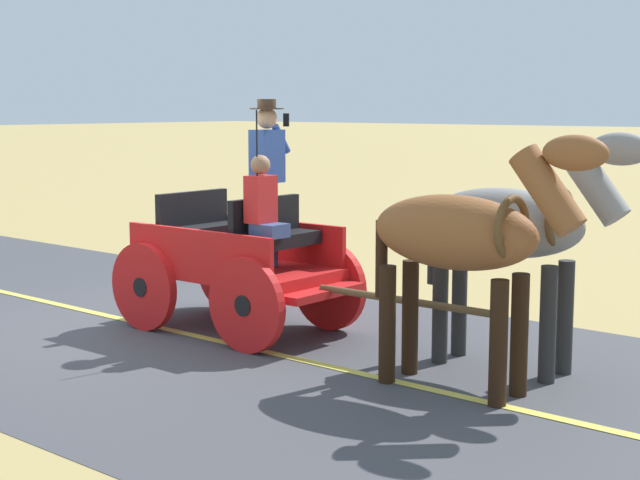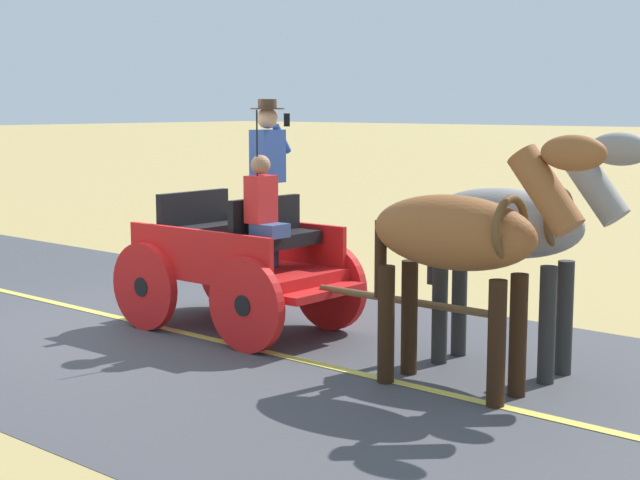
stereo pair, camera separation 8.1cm
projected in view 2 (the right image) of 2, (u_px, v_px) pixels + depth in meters
name	position (u px, v px, depth m)	size (l,w,h in m)	color
ground_plane	(148.00, 325.00, 10.78)	(200.00, 200.00, 0.00)	tan
road_surface	(148.00, 325.00, 10.78)	(6.00, 160.00, 0.01)	#424247
road_centre_stripe	(148.00, 324.00, 10.78)	(0.12, 160.00, 0.00)	#DBCC4C
horse_drawn_carriage	(242.00, 257.00, 10.41)	(1.46, 4.51, 2.50)	red
horse_near_side	(514.00, 229.00, 8.74)	(0.64, 2.13, 2.21)	gray
horse_off_side	(464.00, 239.00, 8.08)	(0.61, 2.13, 2.21)	brown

